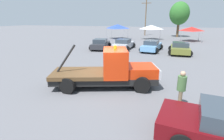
# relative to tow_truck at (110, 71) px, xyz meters

# --- Properties ---
(ground_plane) EXTENTS (160.00, 160.00, 0.00)m
(ground_plane) POSITION_rel_tow_truck_xyz_m (-0.36, -0.12, -0.95)
(ground_plane) COLOR slate
(tow_truck) EXTENTS (6.44, 3.89, 2.51)m
(tow_truck) POSITION_rel_tow_truck_xyz_m (0.00, 0.00, 0.00)
(tow_truck) COLOR black
(tow_truck) RESTS_ON ground
(person_near_truck) EXTENTS (0.38, 0.38, 1.72)m
(person_near_truck) POSITION_rel_tow_truck_xyz_m (3.80, -1.56, 0.04)
(person_near_truck) COLOR #847051
(person_near_truck) RESTS_ON ground
(parked_car_charcoal) EXTENTS (2.91, 4.89, 1.34)m
(parked_car_charcoal) POSITION_rel_tow_truck_xyz_m (-5.31, 12.37, -0.30)
(parked_car_charcoal) COLOR #2D2D33
(parked_car_charcoal) RESTS_ON ground
(parked_car_silver) EXTENTS (2.59, 4.68, 1.34)m
(parked_car_silver) POSITION_rel_tow_truck_xyz_m (-2.32, 13.10, -0.30)
(parked_car_silver) COLOR #B7B7BC
(parked_car_silver) RESTS_ON ground
(parked_car_skyblue) EXTENTS (2.71, 4.95, 1.34)m
(parked_car_skyblue) POSITION_rel_tow_truck_xyz_m (1.31, 12.78, -0.30)
(parked_car_skyblue) COLOR #669ED1
(parked_car_skyblue) RESTS_ON ground
(parked_car_olive) EXTENTS (2.56, 4.30, 1.34)m
(parked_car_olive) POSITION_rel_tow_truck_xyz_m (4.55, 11.91, -0.30)
(parked_car_olive) COLOR olive
(parked_car_olive) RESTS_ON ground
(canopy_tent_blue) EXTENTS (3.57, 3.57, 2.80)m
(canopy_tent_blue) POSITION_rel_tow_truck_xyz_m (-6.39, 24.73, 1.45)
(canopy_tent_blue) COLOR #9E9EA3
(canopy_tent_blue) RESTS_ON ground
(canopy_tent_white) EXTENTS (3.44, 3.44, 2.70)m
(canopy_tent_white) POSITION_rel_tow_truck_xyz_m (0.07, 25.46, 1.36)
(canopy_tent_white) COLOR #9E9EA3
(canopy_tent_white) RESTS_ON ground
(canopy_tent_red) EXTENTS (3.20, 3.20, 2.51)m
(canopy_tent_red) POSITION_rel_tow_truck_xyz_m (7.08, 24.86, 1.20)
(canopy_tent_red) COLOR #9E9EA3
(canopy_tent_red) RESTS_ON ground
(tree_left) EXTENTS (4.12, 4.12, 7.35)m
(tree_left) POSITION_rel_tow_truck_xyz_m (5.20, 32.18, 3.98)
(tree_left) COLOR brown
(tree_left) RESTS_ON ground
(utility_pole) EXTENTS (2.20, 0.24, 8.27)m
(utility_pole) POSITION_rel_tow_truck_xyz_m (-2.02, 33.50, 3.45)
(utility_pole) COLOR brown
(utility_pole) RESTS_ON ground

